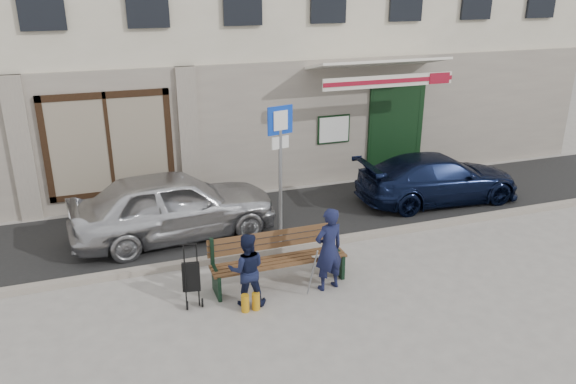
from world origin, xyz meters
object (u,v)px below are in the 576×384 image
parking_sign (280,155)px  stroller (191,278)px  car_navy (438,178)px  car_silver (174,205)px  bench (276,261)px  man (329,249)px  woman (247,270)px

parking_sign → stroller: size_ratio=2.85×
car_navy → car_silver: bearing=92.2°
bench → man: bearing=-28.2°
car_navy → bench: bearing=119.7°
woman → man: bearing=-166.4°
woman → stroller: (-0.85, 0.35, -0.18)m
stroller → bench: bearing=14.5°
parking_sign → woman: (-1.18, -1.78, -1.32)m
woman → car_navy: bearing=-139.5°
car_navy → stroller: 6.92m
car_silver → man: size_ratio=2.79×
car_silver → parking_sign: size_ratio=1.45×
bench → man: size_ratio=1.61×
car_silver → man: bearing=-149.1°
car_navy → woman: bearing=120.7°
car_silver → parking_sign: bearing=-128.1°
parking_sign → bench: size_ratio=1.20×
stroller → parking_sign: bearing=45.7°
car_silver → bench: (1.36, -2.56, -0.25)m
stroller → woman: bearing=-11.8°
bench → man: man is taller
car_silver → woman: bearing=-171.7°
car_silver → bench: size_ratio=1.74×
car_silver → car_navy: size_ratio=1.05×
parking_sign → stroller: (-2.03, -1.42, -1.50)m
car_navy → parking_sign: 4.74m
man → stroller: bearing=-19.9°
bench → woman: size_ratio=1.90×
man → car_navy: bearing=-156.5°
bench → stroller: stroller is taller
woman → bench: bearing=-132.7°
car_navy → man: size_ratio=2.66×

